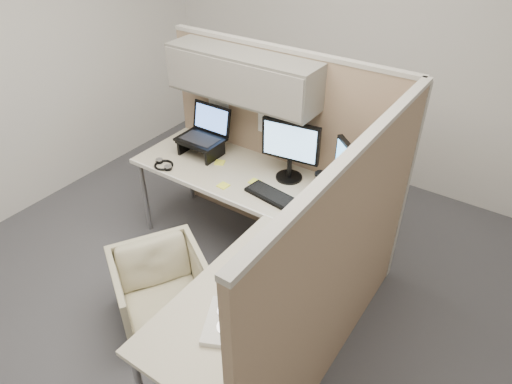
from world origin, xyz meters
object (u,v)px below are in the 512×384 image
Objects in this scene: keyboard at (275,197)px; monitor_left at (290,146)px; office_chair at (161,287)px; desk at (249,222)px.

monitor_left is at bearing 109.74° from keyboard.
office_chair is at bearing -108.35° from keyboard.
desk is 4.29× the size of monitor_left.
desk is at bearing -90.18° from keyboard.
desk is 3.26× the size of office_chair.
desk is 0.64m from monitor_left.
monitor_left is 0.39m from keyboard.
monitor_left is 1.01× the size of keyboard.
office_chair is (-0.36, -0.53, -0.38)m from desk.
keyboard reaches higher than office_chair.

